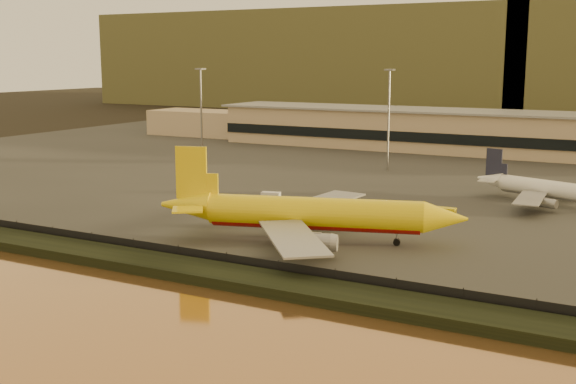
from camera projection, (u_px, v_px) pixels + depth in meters
name	position (u px, v px, depth m)	size (l,w,h in m)	color
ground	(263.00, 247.00, 109.31)	(900.00, 900.00, 0.00)	black
embankment	(197.00, 271.00, 94.46)	(320.00, 7.00, 1.40)	black
tarmac	(443.00, 166.00, 191.55)	(320.00, 220.00, 0.20)	#2D2D2D
perimeter_fence	(214.00, 260.00, 97.82)	(300.00, 0.05, 2.20)	black
terminal_building	(426.00, 130.00, 223.64)	(202.00, 25.00, 12.60)	tan
apron_light_masts	(485.00, 114.00, 164.40)	(152.20, 12.20, 25.40)	slate
distant_hills	(533.00, 53.00, 407.63)	(470.00, 160.00, 70.00)	brown
dhl_cargo_jet	(309.00, 214.00, 111.41)	(47.23, 45.11, 14.37)	yellow
white_narrowbody_jet	(554.00, 190.00, 139.15)	(33.15, 31.45, 9.79)	white
gse_vehicle_yellow	(445.00, 212.00, 129.40)	(3.63, 1.63, 1.63)	yellow
gse_vehicle_white	(271.00, 196.00, 144.19)	(3.76, 1.69, 1.69)	white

